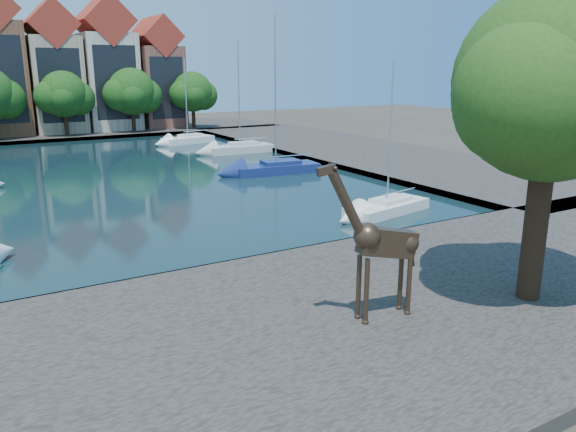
# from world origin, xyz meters

# --- Properties ---
(ground) EXTENTS (160.00, 160.00, 0.00)m
(ground) POSITION_xyz_m (0.00, 0.00, 0.00)
(ground) COLOR #38332B
(ground) RESTS_ON ground
(water_basin) EXTENTS (38.00, 50.00, 0.08)m
(water_basin) POSITION_xyz_m (0.00, 24.00, 0.04)
(water_basin) COLOR black
(water_basin) RESTS_ON ground
(near_quay) EXTENTS (50.00, 14.00, 0.50)m
(near_quay) POSITION_xyz_m (0.00, -7.00, 0.25)
(near_quay) COLOR #45413C
(near_quay) RESTS_ON ground
(far_quay) EXTENTS (60.00, 16.00, 0.50)m
(far_quay) POSITION_xyz_m (0.00, 56.00, 0.25)
(far_quay) COLOR #45413C
(far_quay) RESTS_ON ground
(right_quay) EXTENTS (14.00, 52.00, 0.50)m
(right_quay) POSITION_xyz_m (25.00, 24.00, 0.25)
(right_quay) COLOR #45413C
(right_quay) RESTS_ON ground
(plane_tree) EXTENTS (8.32, 6.40, 10.62)m
(plane_tree) POSITION_xyz_m (7.62, -9.01, 7.67)
(plane_tree) COLOR #332114
(plane_tree) RESTS_ON near_quay
(townhouse_east_inner) EXTENTS (5.94, 9.18, 15.79)m
(townhouse_east_inner) POSITION_xyz_m (2.00, 55.99, 7.73)
(townhouse_east_inner) COLOR tan
(townhouse_east_inner) RESTS_ON far_quay
(townhouse_east_mid) EXTENTS (6.43, 9.18, 16.65)m
(townhouse_east_mid) POSITION_xyz_m (8.50, 55.99, 8.10)
(townhouse_east_mid) COLOR beige
(townhouse_east_mid) RESTS_ON far_quay
(townhouse_east_end) EXTENTS (5.44, 9.18, 14.43)m
(townhouse_east_end) POSITION_xyz_m (15.00, 55.99, 7.11)
(townhouse_east_end) COLOR brown
(townhouse_east_end) RESTS_ON far_quay
(far_tree_mid_east) EXTENTS (7.02, 5.40, 7.52)m
(far_tree_mid_east) POSITION_xyz_m (2.10, 50.49, 5.13)
(far_tree_mid_east) COLOR #332114
(far_tree_mid_east) RESTS_ON far_quay
(far_tree_east) EXTENTS (7.54, 5.80, 7.84)m
(far_tree_east) POSITION_xyz_m (10.11, 50.49, 5.24)
(far_tree_east) COLOR #332114
(far_tree_east) RESTS_ON far_quay
(far_tree_far_east) EXTENTS (6.76, 5.20, 7.36)m
(far_tree_far_east) POSITION_xyz_m (18.09, 50.49, 5.08)
(far_tree_far_east) COLOR #332114
(far_tree_far_east) RESTS_ON far_quay
(giraffe_statue) EXTENTS (3.65, 0.76, 5.21)m
(giraffe_statue) POSITION_xyz_m (1.79, -7.59, 3.06)
(giraffe_statue) COLOR #3D2C1E
(giraffe_statue) RESTS_ON near_quay
(sailboat_right_a) EXTENTS (6.00, 3.12, 8.72)m
(sailboat_right_a) POSITION_xyz_m (12.00, 4.00, 0.55)
(sailboat_right_a) COLOR white
(sailboat_right_a) RESTS_ON water_basin
(sailboat_right_b) EXTENTS (7.16, 3.19, 12.26)m
(sailboat_right_b) POSITION_xyz_m (12.59, 18.49, 0.65)
(sailboat_right_b) COLOR navy
(sailboat_right_b) RESTS_ON water_basin
(sailboat_right_c) EXTENTS (6.67, 2.58, 10.93)m
(sailboat_right_c) POSITION_xyz_m (15.00, 30.14, 0.65)
(sailboat_right_c) COLOR beige
(sailboat_right_c) RESTS_ON water_basin
(sailboat_right_d) EXTENTS (6.24, 3.39, 9.26)m
(sailboat_right_d) POSITION_xyz_m (13.02, 39.56, 0.62)
(sailboat_right_d) COLOR white
(sailboat_right_d) RESTS_ON water_basin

